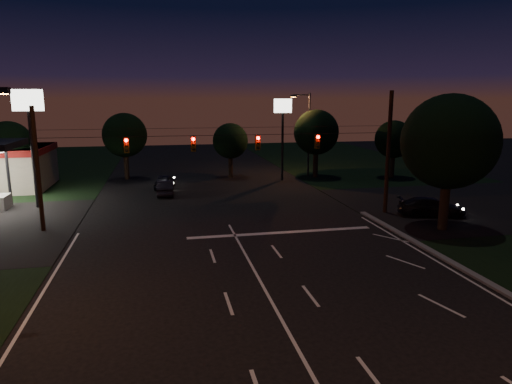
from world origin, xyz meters
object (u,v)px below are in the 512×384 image
object	(u,v)px
utility_pole_right	(385,212)
car_cross	(432,207)
car_oncoming_a	(165,181)
car_oncoming_b	(165,188)
tree_right_near	(448,143)

from	to	relation	value
utility_pole_right	car_cross	distance (m)	3.33
car_cross	car_oncoming_a	bearing A→B (deg)	69.47
car_oncoming_a	car_oncoming_b	distance (m)	3.06
car_oncoming_a	car_cross	world-z (taller)	car_cross
car_oncoming_b	car_oncoming_a	bearing A→B (deg)	-86.69
tree_right_near	car_oncoming_b	distance (m)	23.50
utility_pole_right	car_oncoming_a	size ratio (longest dim) A/B	2.26
tree_right_near	car_oncoming_a	xyz separation A→B (m)	(-17.66, 17.78, -5.00)
car_oncoming_b	tree_right_near	bearing A→B (deg)	142.55
utility_pole_right	car_oncoming_b	bearing A→B (deg)	148.40
utility_pole_right	car_cross	xyz separation A→B (m)	(2.80, -1.68, 0.69)
utility_pole_right	tree_right_near	world-z (taller)	tree_right_near
utility_pole_right	tree_right_near	xyz separation A→B (m)	(1.53, -4.83, 5.68)
tree_right_near	car_oncoming_b	world-z (taller)	tree_right_near
car_oncoming_b	utility_pole_right	bearing A→B (deg)	150.86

